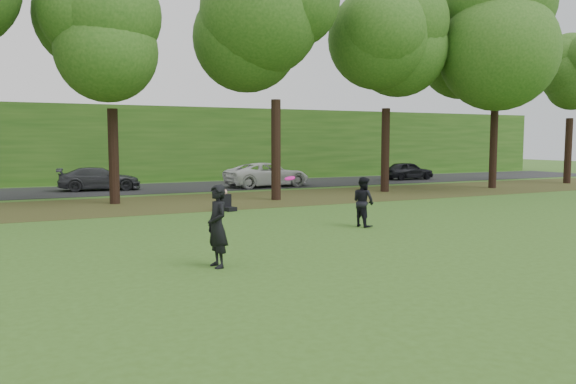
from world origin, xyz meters
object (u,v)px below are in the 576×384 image
at_px(player_right, 363,202).
at_px(frisbee, 290,178).
at_px(seated_person, 226,203).
at_px(player_left, 217,226).

relative_size(player_right, frisbee, 4.69).
distance_m(player_right, seated_person, 6.39).
bearing_deg(player_left, player_right, 115.46).
relative_size(player_left, player_right, 1.13).
height_order(player_left, frisbee, frisbee).
xyz_separation_m(player_right, frisbee, (-3.63, -2.05, 0.99)).
bearing_deg(player_left, seated_person, 155.07).
bearing_deg(seated_person, player_right, -82.07).
distance_m(player_left, seated_person, 9.96).
bearing_deg(seated_person, frisbee, -113.54).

